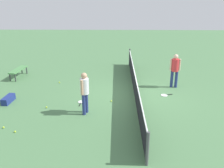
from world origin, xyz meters
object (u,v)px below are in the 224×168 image
(tennis_racket_far_player, at_px, (165,95))
(tennis_ball_baseline, at_px, (3,127))
(tennis_ball_by_net, at_px, (47,107))
(courtside_bench, at_px, (18,70))
(tennis_ball_near_player, at_px, (59,82))
(tennis_ball_midcourt, at_px, (15,132))
(player_far_side, at_px, (175,68))
(tennis_ball_stray_left, at_px, (111,101))
(tennis_racket_near_player, at_px, (81,102))
(player_near_side, at_px, (85,90))
(equipment_bag, at_px, (9,99))

(tennis_racket_far_player, height_order, tennis_ball_baseline, tennis_ball_baseline)
(tennis_ball_by_net, relative_size, courtside_bench, 0.04)
(tennis_ball_by_net, xyz_separation_m, courtside_bench, (-3.84, -2.56, 0.38))
(tennis_racket_far_player, height_order, tennis_ball_by_net, tennis_ball_by_net)
(courtside_bench, bearing_deg, tennis_ball_near_player, 70.59)
(tennis_ball_near_player, xyz_separation_m, tennis_ball_midcourt, (4.90, -0.49, 0.00))
(player_far_side, height_order, tennis_ball_by_net, player_far_side)
(tennis_ball_near_player, xyz_separation_m, tennis_ball_baseline, (4.63, -1.01, 0.00))
(tennis_ball_by_net, bearing_deg, tennis_racket_far_player, 105.16)
(player_far_side, height_order, tennis_ball_stray_left, player_far_side)
(tennis_racket_near_player, height_order, tennis_ball_by_net, tennis_ball_by_net)
(tennis_racket_far_player, xyz_separation_m, tennis_ball_stray_left, (0.73, -2.48, 0.02))
(player_near_side, relative_size, tennis_ball_near_player, 25.76)
(tennis_ball_midcourt, height_order, tennis_ball_baseline, same)
(player_far_side, relative_size, tennis_ball_by_net, 25.76)
(tennis_racket_near_player, relative_size, tennis_ball_midcourt, 9.03)
(tennis_racket_far_player, bearing_deg, tennis_ball_baseline, -64.07)
(player_near_side, distance_m, equipment_bag, 3.74)
(tennis_racket_far_player, height_order, equipment_bag, equipment_bag)
(tennis_racket_near_player, height_order, tennis_racket_far_player, same)
(tennis_ball_baseline, xyz_separation_m, equipment_bag, (-2.22, -0.70, 0.11))
(player_far_side, height_order, tennis_ball_midcourt, player_far_side)
(tennis_ball_baseline, relative_size, tennis_ball_stray_left, 1.00)
(tennis_racket_near_player, distance_m, equipment_bag, 3.19)
(tennis_ball_baseline, distance_m, tennis_ball_stray_left, 4.45)
(player_far_side, distance_m, tennis_ball_near_player, 5.99)
(courtside_bench, bearing_deg, tennis_ball_baseline, 14.78)
(player_far_side, bearing_deg, tennis_ball_baseline, -59.13)
(player_far_side, bearing_deg, tennis_racket_near_player, -66.67)
(tennis_racket_near_player, bearing_deg, tennis_ball_baseline, -48.22)
(tennis_racket_near_player, bearing_deg, courtside_bench, -129.70)
(tennis_ball_near_player, distance_m, equipment_bag, 2.95)
(tennis_ball_near_player, distance_m, tennis_ball_stray_left, 3.62)
(tennis_racket_far_player, xyz_separation_m, tennis_ball_near_player, (-1.57, -5.27, 0.02))
(player_near_side, relative_size, courtside_bench, 1.11)
(tennis_ball_stray_left, distance_m, courtside_bench, 6.15)
(tennis_racket_near_player, xyz_separation_m, tennis_ball_baseline, (2.22, -2.49, 0.02))
(tennis_ball_midcourt, distance_m, equipment_bag, 2.78)
(tennis_racket_near_player, bearing_deg, player_near_side, 16.43)
(player_near_side, relative_size, tennis_ball_by_net, 25.76)
(tennis_ball_near_player, bearing_deg, tennis_ball_stray_left, 50.38)
(tennis_ball_midcourt, bearing_deg, tennis_racket_far_player, 120.02)
(equipment_bag, bearing_deg, courtside_bench, -167.06)
(player_near_side, xyz_separation_m, tennis_ball_near_player, (-3.42, -1.78, -0.98))
(tennis_ball_baseline, distance_m, equipment_bag, 2.33)
(tennis_racket_near_player, bearing_deg, tennis_ball_near_player, -148.42)
(tennis_racket_near_player, relative_size, tennis_ball_near_player, 9.03)
(player_far_side, bearing_deg, tennis_ball_near_player, -94.86)
(tennis_ball_near_player, height_order, tennis_ball_baseline, same)
(tennis_ball_by_net, xyz_separation_m, tennis_ball_baseline, (1.65, -1.11, 0.00))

